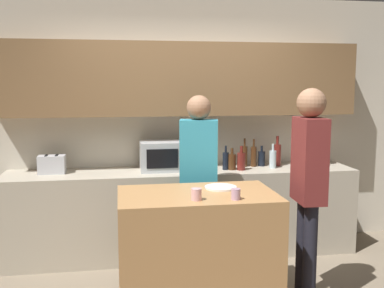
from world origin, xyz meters
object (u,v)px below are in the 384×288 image
(bottle_1, at_px, (232,161))
(bottle_6, at_px, (273,159))
(bottle_2, at_px, (241,161))
(toaster, at_px, (52,164))
(person_left, at_px, (199,170))
(bottle_4, at_px, (254,156))
(microwave, at_px, (165,156))
(plate_on_island, at_px, (221,187))
(potted_plant, at_px, (322,147))
(person_center, at_px, (309,177))
(bottle_7, at_px, (277,154))
(cup_0, at_px, (236,194))
(bottle_3, at_px, (244,156))
(cup_1, at_px, (196,194))
(bottle_0, at_px, (226,160))
(bottle_5, at_px, (262,158))

(bottle_1, relative_size, bottle_6, 0.88)
(bottle_2, xyz_separation_m, bottle_6, (0.36, 0.06, 0.00))
(toaster, height_order, person_left, person_left)
(bottle_4, relative_size, person_left, 0.18)
(bottle_1, relative_size, bottle_2, 0.91)
(microwave, xyz_separation_m, plate_on_island, (0.33, -1.10, -0.10))
(potted_plant, height_order, person_center, person_center)
(bottle_7, bearing_deg, cup_0, -119.78)
(potted_plant, xyz_separation_m, bottle_3, (-0.86, 0.05, -0.08))
(microwave, height_order, cup_1, microwave)
(potted_plant, height_order, bottle_3, potted_plant)
(toaster, bearing_deg, cup_0, -44.46)
(bottle_0, distance_m, bottle_7, 0.62)
(potted_plant, height_order, cup_0, potted_plant)
(bottle_0, xyz_separation_m, bottle_7, (0.60, 0.12, 0.03))
(microwave, relative_size, person_left, 0.31)
(bottle_3, relative_size, bottle_7, 0.94)
(bottle_2, bearing_deg, bottle_5, 34.32)
(bottle_2, bearing_deg, bottle_7, 20.83)
(potted_plant, distance_m, plate_on_island, 1.77)
(toaster, distance_m, bottle_0, 1.76)
(bottle_1, bearing_deg, person_center, -74.49)
(microwave, relative_size, bottle_1, 2.28)
(bottle_3, distance_m, person_left, 0.90)
(toaster, relative_size, bottle_2, 1.03)
(bottle_5, height_order, bottle_7, bottle_7)
(potted_plant, xyz_separation_m, person_left, (-1.47, -0.60, -0.09))
(bottle_3, relative_size, bottle_5, 1.39)
(bottle_4, xyz_separation_m, person_center, (0.05, -1.32, 0.04))
(bottle_1, xyz_separation_m, bottle_3, (0.18, 0.15, 0.03))
(microwave, distance_m, cup_0, 1.51)
(person_center, bearing_deg, bottle_4, 5.20)
(microwave, height_order, cup_0, microwave)
(bottle_6, bearing_deg, plate_on_island, -128.07)
(bottle_0, xyz_separation_m, cup_1, (-0.54, -1.35, -0.00))
(bottle_2, bearing_deg, bottle_6, 8.75)
(bottle_5, bearing_deg, bottle_3, -178.27)
(potted_plant, xyz_separation_m, bottle_2, (-0.94, -0.14, -0.10))
(person_center, bearing_deg, person_left, 51.73)
(toaster, bearing_deg, bottle_4, 1.09)
(bottle_1, distance_m, bottle_2, 0.10)
(toaster, bearing_deg, cup_1, -49.95)
(toaster, height_order, bottle_1, bottle_1)
(bottle_7, xyz_separation_m, cup_1, (-1.15, -1.47, -0.03))
(toaster, distance_m, plate_on_island, 1.84)
(toaster, height_order, bottle_2, bottle_2)
(bottle_1, bearing_deg, cup_1, -114.45)
(cup_0, distance_m, person_center, 0.68)
(potted_plant, distance_m, cup_1, 2.19)
(potted_plant, height_order, bottle_2, potted_plant)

